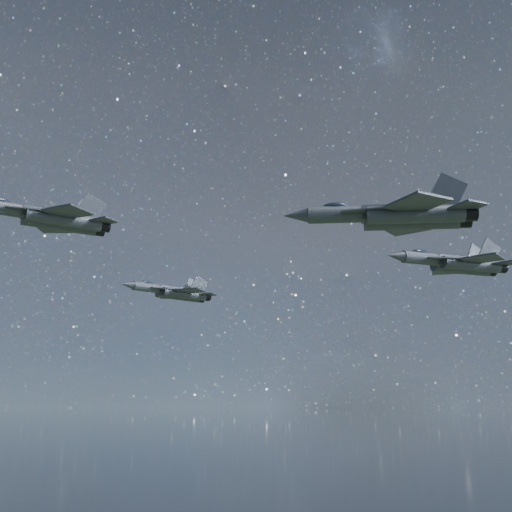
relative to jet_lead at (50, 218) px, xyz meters
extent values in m
cylinder|color=#2C3137|center=(-3.78, -1.05, 0.21)|extent=(7.03, 3.24, 1.45)
ellipsoid|color=#1A222F|center=(-4.85, -1.35, 0.91)|extent=(2.40, 1.54, 0.72)
cube|color=#2C3137|center=(0.89, 0.25, 0.16)|extent=(7.73, 3.39, 1.21)
cylinder|color=#2C3137|center=(1.50, -0.55, -0.26)|extent=(7.93, 3.49, 1.45)
cylinder|color=#2C3137|center=(1.00, 1.24, -0.26)|extent=(7.93, 3.49, 1.45)
cylinder|color=black|center=(5.63, 0.60, -0.26)|extent=(1.53, 1.62, 1.34)
cylinder|color=black|center=(5.13, 2.39, -0.26)|extent=(1.53, 1.62, 1.34)
cube|color=#2C3137|center=(-1.82, -1.81, 0.10)|extent=(4.91, 1.40, 0.11)
cube|color=#2C3137|center=(-2.50, 0.61, 0.10)|extent=(4.79, 3.08, 0.11)
cube|color=#2C3137|center=(1.92, -2.75, -0.07)|extent=(5.34, 5.32, 0.19)
cube|color=#2C3137|center=(0.22, 3.35, -0.07)|extent=(4.53, 4.84, 0.19)
cube|color=#2C3137|center=(5.59, -0.67, -0.07)|extent=(3.16, 3.16, 0.14)
cube|color=#2C3137|center=(4.45, 3.46, -0.07)|extent=(2.66, 2.79, 0.14)
cube|color=#2C3137|center=(4.16, -0.05, 1.51)|extent=(3.22, 0.76, 3.32)
cube|color=#2C3137|center=(3.54, 2.19, 1.51)|extent=(3.09, 1.26, 3.32)
cylinder|color=#2C3137|center=(14.07, 25.59, -2.00)|extent=(6.65, 3.79, 1.39)
cone|color=#2C3137|center=(10.10, 23.97, -2.00)|extent=(2.46, 1.97, 1.25)
ellipsoid|color=#1A222F|center=(13.08, 25.18, -1.33)|extent=(2.32, 1.67, 0.69)
cube|color=#2C3137|center=(18.37, 27.35, -2.04)|extent=(7.29, 4.01, 1.16)
cylinder|color=#2C3137|center=(19.04, 26.65, -2.44)|extent=(7.47, 4.13, 1.39)
cylinder|color=#2C3137|center=(18.36, 28.31, -2.44)|extent=(7.47, 4.13, 1.39)
cylinder|color=black|center=(22.84, 28.21, -2.44)|extent=(1.56, 1.63, 1.29)
cylinder|color=black|center=(22.16, 29.86, -2.44)|extent=(1.56, 1.63, 1.29)
cube|color=#2C3137|center=(16.01, 25.08, -2.11)|extent=(4.75, 1.87, 0.11)
cube|color=#2C3137|center=(15.10, 27.31, -2.11)|extent=(4.42, 3.37, 0.11)
cube|color=#2C3137|center=(19.68, 24.60, -2.27)|extent=(5.10, 5.00, 0.18)
cube|color=#2C3137|center=(17.38, 30.22, -2.27)|extent=(4.00, 4.36, 0.18)
cube|color=#2C3137|center=(22.95, 27.00, -2.27)|extent=(3.02, 2.99, 0.13)
cube|color=#2C3137|center=(21.39, 30.80, -2.27)|extent=(2.34, 2.49, 0.13)
cube|color=#2C3137|center=(21.52, 27.43, -0.75)|extent=(3.01, 1.07, 3.18)
cube|color=#2C3137|center=(20.67, 29.49, -0.75)|extent=(2.83, 1.53, 3.18)
cylinder|color=#2C3137|center=(26.22, -18.20, -2.96)|extent=(7.38, 4.06, 1.54)
cone|color=#2C3137|center=(21.80, -16.51, -2.96)|extent=(2.71, 2.14, 1.38)
ellipsoid|color=#1A222F|center=(25.12, -17.78, -2.22)|extent=(2.57, 1.81, 0.76)
cube|color=#2C3137|center=(31.02, -20.05, -3.01)|extent=(8.09, 4.29, 1.28)
cylinder|color=#2C3137|center=(31.03, -21.11, -3.46)|extent=(8.30, 4.41, 1.54)
cylinder|color=#2C3137|center=(31.74, -19.26, -3.46)|extent=(8.30, 4.41, 1.54)
cylinder|color=black|center=(35.28, -22.74, -3.46)|extent=(1.71, 1.79, 1.42)
cylinder|color=black|center=(35.98, -20.89, -3.46)|extent=(1.71, 1.79, 1.42)
cube|color=#2C3137|center=(27.41, -20.09, -3.08)|extent=(4.93, 3.64, 0.12)
cube|color=#2C3137|center=(28.36, -17.60, -3.08)|extent=(5.25, 1.96, 0.12)
cube|color=#2C3137|center=(30.00, -23.25, -3.26)|extent=(4.49, 4.89, 0.20)
cube|color=#2C3137|center=(32.41, -16.98, -3.26)|extent=(5.65, 5.55, 0.20)
cube|color=#2C3137|center=(34.45, -23.79, -3.26)|extent=(2.63, 2.79, 0.15)
cube|color=#2C3137|center=(36.08, -19.55, -3.26)|extent=(3.35, 3.32, 0.15)
cube|color=#2C3137|center=(33.62, -22.37, -1.58)|extent=(3.16, 1.63, 3.52)
cube|color=#2C3137|center=(34.50, -20.06, -1.58)|extent=(3.35, 1.12, 3.52)
cylinder|color=#2C3137|center=(45.35, -0.52, -1.51)|extent=(7.50, 2.00, 1.57)
cone|color=#2C3137|center=(40.54, -0.81, -1.51)|extent=(2.49, 1.54, 1.40)
ellipsoid|color=#1A222F|center=(44.15, -0.59, -0.75)|extent=(2.45, 1.19, 0.77)
cube|color=#2C3137|center=(50.56, -0.22, -1.56)|extent=(8.30, 1.99, 1.30)
cylinder|color=#2C3137|center=(51.02, -1.19, -2.01)|extent=(8.51, 2.06, 1.57)
cylinder|color=#2C3137|center=(50.90, 0.81, -2.01)|extent=(8.51, 2.06, 1.57)
cylinder|color=black|center=(55.63, -0.92, -2.01)|extent=(1.39, 1.52, 1.44)
cylinder|color=black|center=(55.51, 1.08, -2.01)|extent=(1.39, 1.52, 1.44)
cube|color=#2C3137|center=(47.24, -1.77, -1.63)|extent=(5.32, 1.79, 0.12)
cube|color=#2C3137|center=(47.08, 0.94, -1.63)|extent=(5.33, 2.36, 0.12)
cube|color=#2C3137|center=(50.96, -3.61, -1.81)|extent=(5.61, 5.73, 0.20)
cube|color=#2C3137|center=(50.56, 3.20, -1.81)|extent=(5.41, 5.61, 0.20)
cube|color=#2C3137|center=(55.31, -2.25, -1.81)|extent=(3.31, 3.36, 0.15)
cube|color=#2C3137|center=(55.03, 2.36, -1.81)|extent=(3.19, 3.28, 0.15)
cube|color=#2C3137|center=(53.94, -1.27, -0.10)|extent=(3.49, 0.50, 3.57)
cube|color=#2C3137|center=(53.79, 1.23, -0.10)|extent=(3.47, 0.65, 3.57)
camera|label=1|loc=(4.08, -64.38, -19.66)|focal=42.00mm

